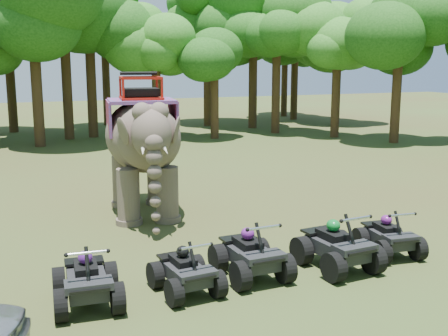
% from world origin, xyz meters
% --- Properties ---
extents(ground, '(110.00, 110.00, 0.00)m').
position_xyz_m(ground, '(0.00, 0.00, 0.00)').
color(ground, '#47381E').
rests_on(ground, ground).
extents(elephant, '(2.92, 5.39, 4.31)m').
position_xyz_m(elephant, '(-1.39, 4.38, 2.16)').
color(elephant, brown).
rests_on(elephant, ground).
extents(atv_0, '(1.40, 1.84, 1.30)m').
position_xyz_m(atv_0, '(-4.06, -1.75, 0.65)').
color(atv_0, black).
rests_on(atv_0, ground).
extents(atv_1, '(1.31, 1.69, 1.18)m').
position_xyz_m(atv_1, '(-2.10, -1.89, 0.59)').
color(atv_1, black).
rests_on(atv_1, ground).
extents(atv_2, '(1.38, 1.85, 1.33)m').
position_xyz_m(atv_2, '(-0.51, -1.63, 0.67)').
color(atv_2, black).
rests_on(atv_2, ground).
extents(atv_3, '(1.51, 1.97, 1.38)m').
position_xyz_m(atv_3, '(1.52, -1.91, 0.69)').
color(atv_3, black).
rests_on(atv_3, ground).
extents(atv_4, '(1.34, 1.72, 1.19)m').
position_xyz_m(atv_4, '(3.22, -1.58, 0.59)').
color(atv_4, black).
rests_on(atv_4, ground).
extents(tree_0, '(6.74, 6.74, 9.63)m').
position_xyz_m(tree_0, '(0.00, 22.80, 4.82)').
color(tree_0, '#195114').
rests_on(tree_0, ground).
extents(tree_1, '(5.32, 5.32, 7.61)m').
position_xyz_m(tree_1, '(3.47, 20.57, 3.80)').
color(tree_1, '#195114').
rests_on(tree_1, ground).
extents(tree_2, '(4.69, 4.69, 6.70)m').
position_xyz_m(tree_2, '(6.73, 19.37, 3.35)').
color(tree_2, '#195114').
rests_on(tree_2, ground).
extents(tree_3, '(5.69, 5.69, 8.13)m').
position_xyz_m(tree_3, '(11.35, 20.33, 4.06)').
color(tree_3, '#195114').
rests_on(tree_3, ground).
extents(tree_4, '(5.21, 5.21, 7.45)m').
position_xyz_m(tree_4, '(13.82, 17.16, 3.72)').
color(tree_4, '#195114').
rests_on(tree_4, ground).
extents(tree_5, '(5.47, 5.47, 7.82)m').
position_xyz_m(tree_5, '(15.69, 13.85, 3.91)').
color(tree_5, '#195114').
rests_on(tree_5, ground).
extents(tree_33, '(6.53, 6.53, 9.33)m').
position_xyz_m(tree_33, '(-3.36, 19.98, 4.67)').
color(tree_33, '#195114').
rests_on(tree_33, ground).
extents(tree_34, '(6.74, 6.74, 9.63)m').
position_xyz_m(tree_34, '(8.69, 25.86, 4.82)').
color(tree_34, '#195114').
rests_on(tree_34, ground).
extents(tree_36, '(6.14, 6.14, 8.78)m').
position_xyz_m(tree_36, '(17.95, 23.38, 4.39)').
color(tree_36, '#195114').
rests_on(tree_36, ground).
extents(tree_37, '(6.78, 6.78, 9.68)m').
position_xyz_m(tree_37, '(11.14, 23.44, 4.84)').
color(tree_37, '#195114').
rests_on(tree_37, ground).
extents(tree_38, '(6.68, 6.68, 9.54)m').
position_xyz_m(tree_38, '(-4.50, 27.23, 4.77)').
color(tree_38, '#195114').
rests_on(tree_38, ground).
extents(tree_41, '(5.95, 5.95, 8.50)m').
position_xyz_m(tree_41, '(16.61, 27.38, 4.25)').
color(tree_41, '#195114').
rests_on(tree_41, ground).
extents(tree_43, '(5.24, 5.24, 7.48)m').
position_xyz_m(tree_43, '(17.11, 30.00, 3.74)').
color(tree_43, '#195114').
rests_on(tree_43, ground).
extents(tree_45, '(6.48, 6.48, 9.26)m').
position_xyz_m(tree_45, '(-1.50, 22.41, 4.63)').
color(tree_45, '#195114').
rests_on(tree_45, ground).
extents(tree_46, '(5.87, 5.87, 8.39)m').
position_xyz_m(tree_46, '(2.04, 29.08, 4.19)').
color(tree_46, '#195114').
rests_on(tree_46, ground).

